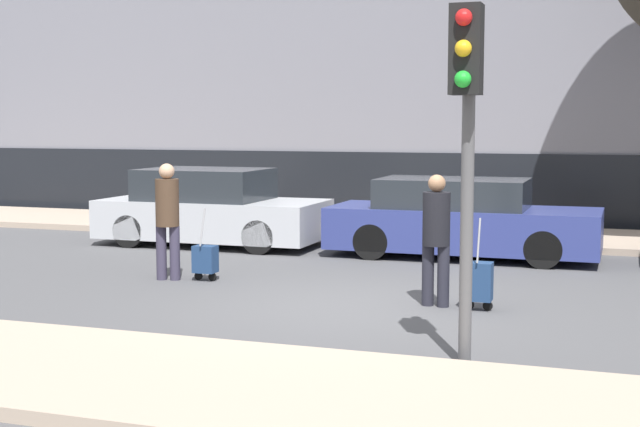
# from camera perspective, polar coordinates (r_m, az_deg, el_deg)

# --- Properties ---
(ground_plane) EXTENTS (80.00, 80.00, 0.00)m
(ground_plane) POSITION_cam_1_polar(r_m,az_deg,el_deg) (11.13, 2.18, -5.95)
(ground_plane) COLOR #4C4C4F
(sidewalk_near) EXTENTS (28.00, 2.50, 0.12)m
(sidewalk_near) POSITION_cam_1_polar(r_m,az_deg,el_deg) (7.71, -6.10, -10.89)
(sidewalk_near) COLOR tan
(sidewalk_near) RESTS_ON ground_plane
(sidewalk_far) EXTENTS (28.00, 3.00, 0.12)m
(sidewalk_far) POSITION_cam_1_polar(r_m,az_deg,el_deg) (17.85, 8.74, -1.35)
(sidewalk_far) COLOR tan
(sidewalk_far) RESTS_ON ground_plane
(parked_car_0) EXTENTS (4.13, 1.87, 1.42)m
(parked_car_0) POSITION_cam_1_polar(r_m,az_deg,el_deg) (16.71, -7.00, 0.26)
(parked_car_0) COLOR #B7BABF
(parked_car_0) RESTS_ON ground_plane
(parked_car_1) EXTENTS (4.50, 1.71, 1.33)m
(parked_car_1) POSITION_cam_1_polar(r_m,az_deg,el_deg) (15.23, 8.99, -0.42)
(parked_car_1) COLOR navy
(parked_car_1) RESTS_ON ground_plane
(pedestrian_left) EXTENTS (0.35, 0.34, 1.69)m
(pedestrian_left) POSITION_cam_1_polar(r_m,az_deg,el_deg) (13.02, -9.74, -0.04)
(pedestrian_left) COLOR #383347
(pedestrian_left) RESTS_ON ground_plane
(trolley_left) EXTENTS (0.34, 0.29, 1.05)m
(trolley_left) POSITION_cam_1_polar(r_m,az_deg,el_deg) (12.95, -7.36, -2.92)
(trolley_left) COLOR navy
(trolley_left) RESTS_ON ground_plane
(pedestrian_right) EXTENTS (0.35, 0.34, 1.64)m
(pedestrian_right) POSITION_cam_1_polar(r_m,az_deg,el_deg) (11.08, 7.45, -1.19)
(pedestrian_right) COLOR #23232D
(pedestrian_right) RESTS_ON ground_plane
(trolley_right) EXTENTS (0.34, 0.29, 1.13)m
(trolley_right) POSITION_cam_1_polar(r_m,az_deg,el_deg) (11.00, 10.13, -4.31)
(trolley_right) COLOR navy
(trolley_right) RESTS_ON ground_plane
(traffic_light) EXTENTS (0.28, 0.47, 3.32)m
(traffic_light) POSITION_cam_1_polar(r_m,az_deg,el_deg) (8.18, 9.36, 6.50)
(traffic_light) COLOR #515154
(traffic_light) RESTS_ON ground_plane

